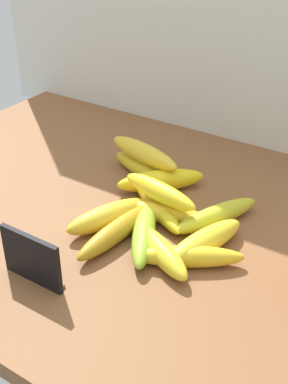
% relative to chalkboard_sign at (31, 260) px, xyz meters
% --- Properties ---
extents(counter_top, '(1.10, 0.76, 0.03)m').
position_rel_chalkboard_sign_xyz_m(counter_top, '(0.00, 0.24, -0.05)').
color(counter_top, brown).
rests_on(counter_top, ground).
extents(chalkboard_sign, '(0.11, 0.02, 0.08)m').
position_rel_chalkboard_sign_xyz_m(chalkboard_sign, '(0.00, 0.00, 0.00)').
color(chalkboard_sign, black).
rests_on(chalkboard_sign, counter_top).
extents(banana_0, '(0.17, 0.08, 0.03)m').
position_rel_chalkboard_sign_xyz_m(banana_0, '(-0.04, 0.36, -0.02)').
color(banana_0, yellow).
rests_on(banana_0, counter_top).
extents(banana_1, '(0.11, 0.18, 0.04)m').
position_rel_chalkboard_sign_xyz_m(banana_1, '(0.16, 0.29, -0.02)').
color(banana_1, gold).
rests_on(banana_1, counter_top).
extents(banana_2, '(0.17, 0.12, 0.03)m').
position_rel_chalkboard_sign_xyz_m(banana_2, '(0.18, 0.16, -0.02)').
color(banana_2, yellow).
rests_on(banana_2, counter_top).
extents(banana_3, '(0.05, 0.20, 0.04)m').
position_rel_chalkboard_sign_xyz_m(banana_3, '(0.05, 0.15, -0.02)').
color(banana_3, '#BB8D1B').
rests_on(banana_3, counter_top).
extents(banana_4, '(0.15, 0.11, 0.04)m').
position_rel_chalkboard_sign_xyz_m(banana_4, '(0.14, 0.15, -0.02)').
color(banana_4, yellow).
rests_on(banana_4, counter_top).
extents(banana_5, '(0.19, 0.09, 0.04)m').
position_rel_chalkboard_sign_xyz_m(banana_5, '(0.08, 0.24, -0.02)').
color(banana_5, yellow).
rests_on(banana_5, counter_top).
extents(banana_6, '(0.19, 0.15, 0.03)m').
position_rel_chalkboard_sign_xyz_m(banana_6, '(0.05, 0.26, -0.02)').
color(banana_6, yellow).
rests_on(banana_6, counter_top).
extents(banana_7, '(0.10, 0.17, 0.04)m').
position_rel_chalkboard_sign_xyz_m(banana_7, '(0.01, 0.18, -0.02)').
color(banana_7, yellow).
rests_on(banana_7, counter_top).
extents(banana_8, '(0.15, 0.15, 0.04)m').
position_rel_chalkboard_sign_xyz_m(banana_8, '(0.02, 0.33, -0.02)').
color(banana_8, yellow).
rests_on(banana_8, counter_top).
extents(banana_9, '(0.12, 0.18, 0.04)m').
position_rel_chalkboard_sign_xyz_m(banana_9, '(0.09, 0.17, -0.02)').
color(banana_9, '#95BA2E').
rests_on(banana_9, counter_top).
extents(banana_10, '(0.08, 0.17, 0.04)m').
position_rel_chalkboard_sign_xyz_m(banana_10, '(0.18, 0.20, -0.02)').
color(banana_10, yellow).
rests_on(banana_10, counter_top).
extents(banana_11, '(0.17, 0.07, 0.03)m').
position_rel_chalkboard_sign_xyz_m(banana_11, '(0.07, 0.25, 0.01)').
color(banana_11, yellow).
rests_on(banana_11, banana_5).
extents(banana_12, '(0.19, 0.08, 0.04)m').
position_rel_chalkboard_sign_xyz_m(banana_12, '(-0.04, 0.36, 0.01)').
color(banana_12, gold).
rests_on(banana_12, banana_0).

